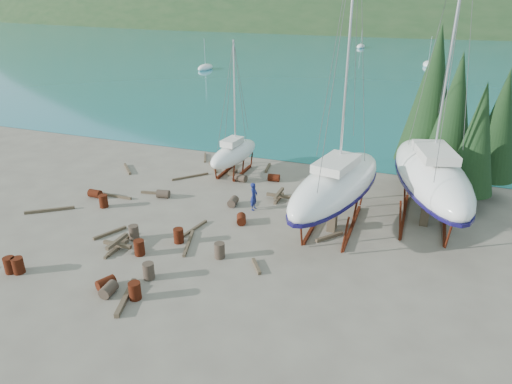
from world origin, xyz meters
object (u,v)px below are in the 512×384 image
(large_sailboat_far, at_px, (431,175))
(small_sailboat_shore, at_px, (234,153))
(large_sailboat_near, at_px, (337,184))
(worker, at_px, (254,196))

(large_sailboat_far, height_order, small_sailboat_shore, large_sailboat_far)
(large_sailboat_near, distance_m, small_sailboat_shore, 11.34)
(small_sailboat_shore, relative_size, worker, 5.39)
(large_sailboat_near, relative_size, large_sailboat_far, 0.92)
(large_sailboat_near, height_order, large_sailboat_far, large_sailboat_far)
(worker, bearing_deg, large_sailboat_far, -78.14)
(large_sailboat_near, height_order, worker, large_sailboat_near)
(small_sailboat_shore, bearing_deg, large_sailboat_far, -7.11)
(large_sailboat_far, xyz_separation_m, worker, (-10.75, -2.36, -2.15))
(large_sailboat_near, xyz_separation_m, large_sailboat_far, (5.26, 2.83, 0.29))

